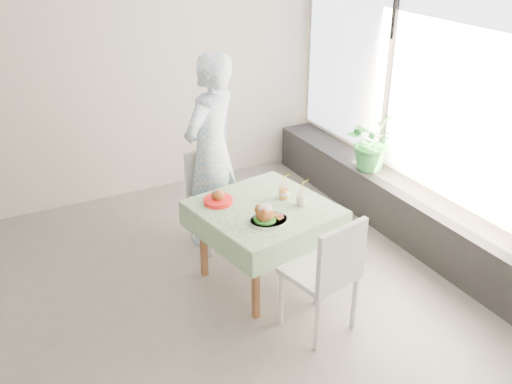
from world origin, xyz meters
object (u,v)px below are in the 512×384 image
chair_near (320,294)px  main_dish (267,216)px  cafe_table (264,235)px  juice_cup_orange (283,192)px  diner (211,152)px  chair_far (217,216)px  potted_plant (371,141)px

chair_near → main_dish: 0.74m
cafe_table → juice_cup_orange: (0.22, 0.05, 0.34)m
diner → chair_near: bearing=64.4°
chair_far → chair_near: (0.18, -1.56, 0.02)m
juice_cup_orange → potted_plant: bearing=23.4°
chair_far → chair_near: bearing=-83.5°
cafe_table → chair_far: size_ratio=1.29×
chair_near → diner: size_ratio=0.53×
diner → potted_plant: diner is taller
diner → main_dish: (-0.01, -1.12, -0.14)m
main_dish → chair_near: bearing=-70.1°
cafe_table → juice_cup_orange: 0.41m
diner → cafe_table: bearing=64.6°
diner → main_dish: diner is taller
potted_plant → chair_near: bearing=-137.4°
diner → potted_plant: bearing=141.5°
chair_far → chair_near: size_ratio=0.94×
chair_far → main_dish: (-0.01, -1.04, 0.51)m
chair_far → diner: size_ratio=0.50×
cafe_table → juice_cup_orange: bearing=12.9°
chair_near → juice_cup_orange: 0.96m
cafe_table → chair_near: (0.08, -0.77, -0.15)m
main_dish → juice_cup_orange: 0.44m
main_dish → juice_cup_orange: bearing=42.5°
chair_far → diner: diner is taller
juice_cup_orange → cafe_table: bearing=-167.1°
cafe_table → chair_near: 0.79m
chair_far → main_dish: bearing=-90.6°
chair_near → chair_far: bearing=96.5°
cafe_table → diner: diner is taller
chair_near → juice_cup_orange: bearing=80.4°
chair_far → juice_cup_orange: size_ratio=3.66×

